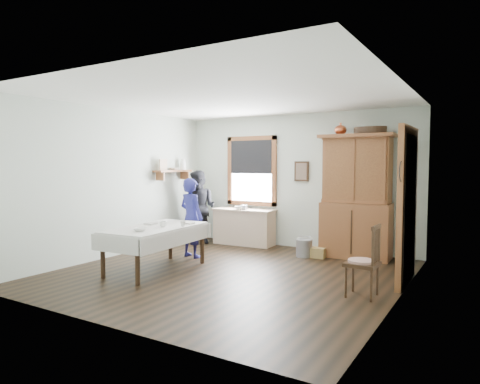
# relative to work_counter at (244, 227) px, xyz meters

# --- Properties ---
(room) EXTENTS (5.01, 5.01, 2.70)m
(room) POSITION_rel_work_counter_xyz_m (1.02, -2.19, 0.97)
(room) COLOR black
(room) RESTS_ON ground
(window) EXTENTS (1.18, 0.07, 1.48)m
(window) POSITION_rel_work_counter_xyz_m (0.02, 0.27, 1.26)
(window) COLOR white
(window) RESTS_ON room
(doorway) EXTENTS (0.09, 1.14, 2.22)m
(doorway) POSITION_rel_work_counter_xyz_m (3.48, -1.34, 0.79)
(doorway) COLOR #433930
(doorway) RESTS_ON room
(wall_shelf) EXTENTS (0.24, 1.00, 0.44)m
(wall_shelf) POSITION_rel_work_counter_xyz_m (-1.35, -0.65, 1.20)
(wall_shelf) COLOR brown
(wall_shelf) RESTS_ON room
(framed_picture) EXTENTS (0.30, 0.04, 0.40)m
(framed_picture) POSITION_rel_work_counter_xyz_m (1.17, 0.27, 1.17)
(framed_picture) COLOR #382213
(framed_picture) RESTS_ON room
(rug_beater) EXTENTS (0.01, 0.27, 0.27)m
(rug_beater) POSITION_rel_work_counter_xyz_m (3.47, -1.89, 1.34)
(rug_beater) COLOR black
(rug_beater) RESTS_ON room
(work_counter) EXTENTS (1.33, 0.55, 0.75)m
(work_counter) POSITION_rel_work_counter_xyz_m (0.00, 0.00, 0.00)
(work_counter) COLOR tan
(work_counter) RESTS_ON room
(china_hutch) EXTENTS (1.33, 0.67, 2.23)m
(china_hutch) POSITION_rel_work_counter_xyz_m (2.38, -0.06, 0.74)
(china_hutch) COLOR brown
(china_hutch) RESTS_ON room
(dining_table) EXTENTS (1.03, 1.81, 0.70)m
(dining_table) POSITION_rel_work_counter_xyz_m (-0.09, -2.63, -0.02)
(dining_table) COLOR silver
(dining_table) RESTS_ON room
(spindle_chair) EXTENTS (0.45, 0.45, 0.93)m
(spindle_chair) POSITION_rel_work_counter_xyz_m (3.10, -2.31, 0.09)
(spindle_chair) COLOR #382213
(spindle_chair) RESTS_ON room
(pail) EXTENTS (0.38, 0.38, 0.32)m
(pail) POSITION_rel_work_counter_xyz_m (1.56, -0.48, -0.22)
(pail) COLOR #93959B
(pail) RESTS_ON room
(wicker_basket) EXTENTS (0.32, 0.24, 0.18)m
(wicker_basket) POSITION_rel_work_counter_xyz_m (1.78, -0.42, -0.29)
(wicker_basket) COLOR tan
(wicker_basket) RESTS_ON room
(woman_blue) EXTENTS (0.54, 0.40, 1.34)m
(woman_blue) POSITION_rel_work_counter_xyz_m (-0.20, -1.56, 0.29)
(woman_blue) COLOR navy
(woman_blue) RESTS_ON room
(figure_dark) EXTENTS (0.74, 0.60, 1.45)m
(figure_dark) POSITION_rel_work_counter_xyz_m (-0.89, -0.37, 0.35)
(figure_dark) COLOR black
(figure_dark) RESTS_ON room
(table_cup_a) EXTENTS (0.13, 0.13, 0.09)m
(table_cup_a) POSITION_rel_work_counter_xyz_m (0.04, -2.60, 0.37)
(table_cup_a) COLOR white
(table_cup_a) RESTS_ON dining_table
(table_cup_b) EXTENTS (0.11, 0.11, 0.09)m
(table_cup_b) POSITION_rel_work_counter_xyz_m (0.27, -2.40, 0.37)
(table_cup_b) COLOR white
(table_cup_b) RESTS_ON dining_table
(table_bowl) EXTENTS (0.30, 0.30, 0.06)m
(table_bowl) POSITION_rel_work_counter_xyz_m (0.02, -3.09, 0.35)
(table_bowl) COLOR white
(table_bowl) RESTS_ON dining_table
(counter_book) EXTENTS (0.28, 0.28, 0.02)m
(counter_book) POSITION_rel_work_counter_xyz_m (-0.20, -0.00, 0.39)
(counter_book) COLOR brown
(counter_book) RESTS_ON work_counter
(counter_bowl) EXTENTS (0.26, 0.26, 0.06)m
(counter_bowl) POSITION_rel_work_counter_xyz_m (-0.06, -0.10, 0.41)
(counter_bowl) COLOR white
(counter_bowl) RESTS_ON work_counter
(shelf_bowl) EXTENTS (0.22, 0.22, 0.05)m
(shelf_bowl) POSITION_rel_work_counter_xyz_m (-1.35, -0.64, 1.22)
(shelf_bowl) COLOR white
(shelf_bowl) RESTS_ON wall_shelf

